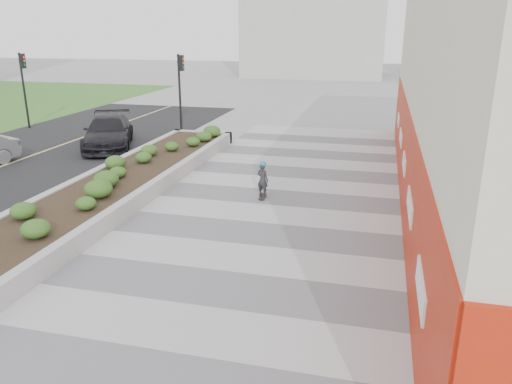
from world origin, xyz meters
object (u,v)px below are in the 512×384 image
planter (113,184)px  traffic_signal_far (24,79)px  car_dark (108,132)px  skateboarder (263,179)px  traffic_signal_near (181,82)px

planter → traffic_signal_far: bearing=137.5°
planter → car_dark: size_ratio=3.51×
skateboarder → traffic_signal_near: bearing=118.5°
planter → traffic_signal_near: bearing=99.3°
planter → traffic_signal_far: 15.00m
traffic_signal_near → skateboarder: bearing=-54.8°
traffic_signal_far → skateboarder: 18.37m
traffic_signal_far → car_dark: 8.02m
traffic_signal_far → traffic_signal_near: bearing=3.1°
traffic_signal_far → skateboarder: bearing=-29.5°
traffic_signal_near → car_dark: size_ratio=0.82×
planter → traffic_signal_far: traffic_signal_far is taller
traffic_signal_far → car_dark: bearing=-25.8°
planter → skateboarder: bearing=11.7°
traffic_signal_near → skateboarder: traffic_signal_near is taller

